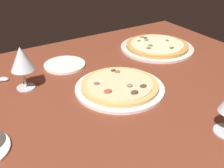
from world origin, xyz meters
TOP-DOWN VIEW (x-y plane):
  - dining_table at (0.00, 0.00)cm, footprint 150.00×110.00cm
  - pizza_main at (-6.22, -0.21)cm, footprint 31.50×31.50cm
  - pizza_side at (-41.75, -22.54)cm, footprint 33.87×33.87cm
  - wine_glass_near at (21.55, -18.44)cm, footprint 8.21×8.21cm
  - side_plate at (2.43, -28.14)cm, footprint 16.98×16.98cm
  - spoon at (27.85, -27.93)cm, footprint 10.00×7.78cm

SIDE VIEW (x-z plane):
  - dining_table at x=0.00cm, z-range 0.00..4.00cm
  - side_plate at x=2.43cm, z-range 4.00..4.90cm
  - spoon at x=27.85cm, z-range 3.96..4.96cm
  - pizza_side at x=-41.75cm, z-range 3.55..6.77cm
  - pizza_main at x=-6.22cm, z-range 3.51..6.85cm
  - wine_glass_near at x=21.55cm, z-range 7.15..22.75cm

